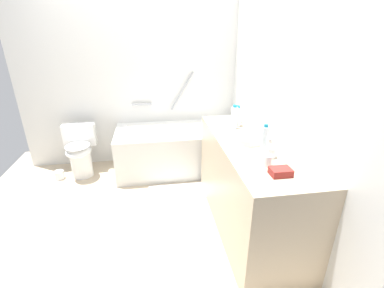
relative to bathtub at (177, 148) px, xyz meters
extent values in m
plane|color=#C1AD8E|center=(-0.46, -0.92, -0.30)|extent=(3.63, 3.63, 0.00)
cube|color=silver|center=(-0.46, 0.43, 0.85)|extent=(3.03, 0.10, 2.30)
cube|color=silver|center=(0.90, -0.92, 0.85)|extent=(0.10, 3.00, 2.30)
cube|color=silver|center=(0.00, 0.00, -0.02)|extent=(1.55, 0.75, 0.57)
cube|color=white|center=(0.00, 0.00, 0.22)|extent=(1.27, 0.54, 0.09)
cylinder|color=#A8A8AD|center=(0.60, 0.00, 0.30)|extent=(0.09, 0.03, 0.03)
cylinder|color=#A8A8AD|center=(0.13, 0.35, 0.68)|extent=(0.32, 0.03, 0.52)
cylinder|color=#A8A8AD|center=(-0.43, 0.35, 0.52)|extent=(0.26, 0.03, 0.03)
cylinder|color=white|center=(-1.23, 0.00, -0.12)|extent=(0.26, 0.26, 0.36)
ellipsoid|color=white|center=(-1.23, -0.04, 0.06)|extent=(0.32, 0.36, 0.13)
ellipsoid|color=white|center=(-1.23, -0.04, 0.13)|extent=(0.31, 0.34, 0.02)
cube|color=white|center=(-1.24, 0.17, 0.20)|extent=(0.40, 0.17, 0.28)
cylinder|color=#A0A0A6|center=(-1.24, 0.17, 0.35)|extent=(0.03, 0.03, 0.01)
cube|color=tan|center=(0.55, -1.23, 0.13)|extent=(0.60, 1.59, 0.87)
cylinder|color=white|center=(0.51, -1.20, 0.59)|extent=(0.29, 0.29, 0.06)
cylinder|color=#B7B7BC|center=(0.69, -1.20, 0.60)|extent=(0.02, 0.02, 0.07)
cylinder|color=#B7B7BC|center=(0.63, -1.20, 0.63)|extent=(0.12, 0.02, 0.02)
cylinder|color=#B7B7BC|center=(0.69, -1.26, 0.58)|extent=(0.03, 0.03, 0.04)
cylinder|color=#B7B7BC|center=(0.69, -1.14, 0.58)|extent=(0.03, 0.03, 0.04)
cylinder|color=silver|center=(0.54, -0.79, 0.65)|extent=(0.07, 0.07, 0.18)
cylinder|color=teal|center=(0.54, -0.79, 0.76)|extent=(0.04, 0.04, 0.02)
cylinder|color=silver|center=(0.56, -1.42, 0.66)|extent=(0.06, 0.06, 0.21)
cylinder|color=teal|center=(0.56, -1.42, 0.78)|extent=(0.03, 0.03, 0.02)
cylinder|color=silver|center=(0.48, -0.86, 0.67)|extent=(0.06, 0.06, 0.21)
cylinder|color=teal|center=(0.48, -0.86, 0.78)|extent=(0.04, 0.04, 0.02)
cylinder|color=white|center=(0.57, -1.53, 0.60)|extent=(0.08, 0.08, 0.08)
cylinder|color=white|center=(0.49, -1.65, 0.60)|extent=(0.07, 0.07, 0.08)
cylinder|color=white|center=(0.58, -0.69, 0.60)|extent=(0.07, 0.07, 0.08)
cube|color=maroon|center=(0.52, -1.80, 0.59)|extent=(0.14, 0.10, 0.05)
cube|color=white|center=(-0.05, -0.58, -0.30)|extent=(0.68, 0.33, 0.01)
cylinder|color=white|center=(-1.51, -0.05, -0.25)|extent=(0.11, 0.11, 0.11)
camera|label=1|loc=(-0.30, -3.26, 1.46)|focal=25.22mm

